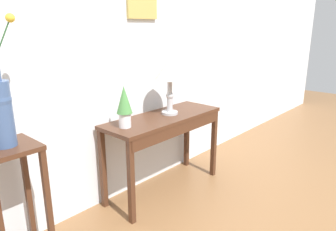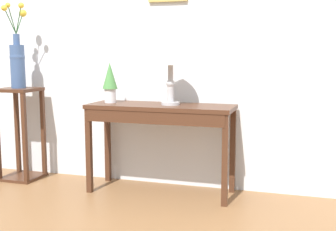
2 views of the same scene
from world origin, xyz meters
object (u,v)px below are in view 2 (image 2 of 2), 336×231
console_table (160,117)px  pedestal_stand_left (21,134)px  flower_vase_tall (17,59)px  table_lamp (170,57)px  potted_plant_on_console (110,81)px

console_table → pedestal_stand_left: bearing=178.7°
console_table → flower_vase_tall: size_ratio=1.60×
table_lamp → pedestal_stand_left: bearing=179.7°
pedestal_stand_left → console_table: bearing=-1.3°
console_table → pedestal_stand_left: pedestal_stand_left is taller
table_lamp → potted_plant_on_console: (-0.55, 0.00, -0.21)m
console_table → table_lamp: bearing=16.6°
pedestal_stand_left → flower_vase_tall: 0.70m
potted_plant_on_console → pedestal_stand_left: potted_plant_on_console is taller
console_table → flower_vase_tall: 1.47m
table_lamp → pedestal_stand_left: size_ratio=0.61×
console_table → potted_plant_on_console: 0.55m
potted_plant_on_console → flower_vase_tall: 0.94m
console_table → pedestal_stand_left: (-1.39, 0.03, -0.22)m
table_lamp → pedestal_stand_left: table_lamp is taller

